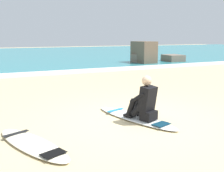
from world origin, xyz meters
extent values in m
plane|color=#CCB584|center=(0.00, 0.00, 0.00)|extent=(80.00, 80.00, 0.00)
cube|color=teal|center=(0.00, 21.78, 0.05)|extent=(80.00, 28.00, 0.10)
cube|color=white|center=(0.00, 8.08, 0.06)|extent=(80.00, 0.90, 0.11)
ellipsoid|color=white|center=(0.00, 0.12, 0.04)|extent=(1.14, 2.37, 0.07)
cube|color=#1E7FB7|center=(-0.18, 0.74, 0.07)|extent=(0.49, 0.23, 0.01)
cube|color=#0A2C40|center=(0.20, -0.59, 0.07)|extent=(0.42, 0.33, 0.01)
cube|color=black|center=(0.11, -0.26, 0.18)|extent=(0.39, 0.36, 0.20)
cylinder|color=black|center=(-0.05, -0.13, 0.33)|extent=(0.29, 0.43, 0.43)
cylinder|color=black|center=(-0.14, 0.06, 0.30)|extent=(0.21, 0.29, 0.42)
cube|color=black|center=(-0.17, 0.12, 0.10)|extent=(0.17, 0.24, 0.05)
cylinder|color=black|center=(0.13, -0.06, 0.33)|extent=(0.29, 0.43, 0.43)
cylinder|color=black|center=(0.07, 0.14, 0.30)|extent=(0.21, 0.29, 0.42)
cube|color=black|center=(0.05, 0.21, 0.10)|extent=(0.17, 0.24, 0.05)
cube|color=black|center=(0.09, -0.23, 0.53)|extent=(0.42, 0.40, 0.57)
sphere|color=beige|center=(0.08, -0.20, 0.92)|extent=(0.21, 0.21, 0.21)
cylinder|color=black|center=(-0.09, -0.14, 0.55)|extent=(0.23, 0.40, 0.31)
cylinder|color=black|center=(0.17, -0.04, 0.55)|extent=(0.23, 0.40, 0.31)
ellipsoid|color=#EFE5C6|center=(-2.33, -0.42, 0.04)|extent=(1.19, 2.08, 0.07)
cube|color=black|center=(-2.53, 0.11, 0.07)|extent=(0.48, 0.26, 0.01)
cube|color=black|center=(-2.11, -1.03, 0.07)|extent=(0.42, 0.35, 0.01)
cube|color=#756656|center=(8.83, 10.10, 0.27)|extent=(1.21, 1.40, 0.54)
cube|color=brown|center=(6.46, 10.12, 0.74)|extent=(1.12, 1.67, 1.47)
cube|color=#756656|center=(6.37, 10.12, 0.32)|extent=(1.39, 1.60, 0.64)
camera|label=1|loc=(-2.94, -4.89, 1.84)|focal=43.14mm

